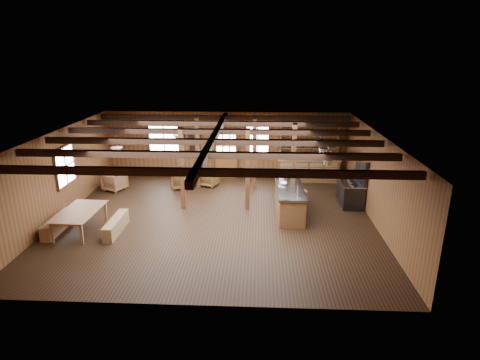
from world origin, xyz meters
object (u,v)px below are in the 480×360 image
object	(u,v)px
kitchen_island	(289,200)
armchair_b	(209,178)
commercial_range	(352,188)
armchair_a	(181,179)
dining_table	(82,221)
armchair_c	(115,182)

from	to	relation	value
kitchen_island	armchair_b	world-z (taller)	kitchen_island
commercial_range	armchair_b	xyz separation A→B (m)	(-5.27, 1.80, -0.27)
armchair_a	armchair_b	size ratio (longest dim) A/B	1.08
dining_table	armchair_b	distance (m)	5.52
armchair_b	armchair_a	bearing A→B (deg)	38.17
kitchen_island	armchair_b	xyz separation A→B (m)	(-3.02, 2.76, -0.15)
dining_table	armchair_b	world-z (taller)	dining_table
dining_table	armchair_a	size ratio (longest dim) A/B	2.45
dining_table	armchair_b	bearing A→B (deg)	-34.81
kitchen_island	dining_table	xyz separation A→B (m)	(-6.29, -1.67, -0.15)
commercial_range	armchair_c	world-z (taller)	commercial_range
kitchen_island	armchair_b	size ratio (longest dim) A/B	3.54
armchair_a	commercial_range	bearing A→B (deg)	153.78
dining_table	armchair_c	size ratio (longest dim) A/B	2.49
commercial_range	armchair_b	distance (m)	5.58
armchair_b	armchair_c	distance (m)	3.65
commercial_range	kitchen_island	bearing A→B (deg)	-156.81
commercial_range	armchair_c	xyz separation A→B (m)	(-8.85, 1.08, -0.25)
dining_table	armchair_a	bearing A→B (deg)	-26.90
dining_table	armchair_b	size ratio (longest dim) A/B	2.64
kitchen_island	commercial_range	distance (m)	2.46
armchair_b	commercial_range	bearing A→B (deg)	-178.56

